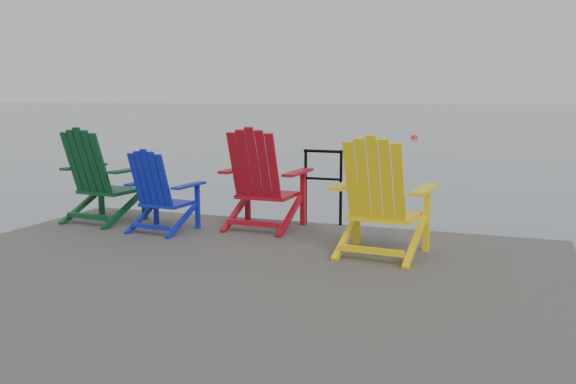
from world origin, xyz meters
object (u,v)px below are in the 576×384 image
(chair_yellow, at_px, (381,197))
(buoy_b, at_px, (414,138))
(buoy_a, at_px, (372,157))
(handrail, at_px, (323,180))
(chair_green, at_px, (100,176))
(chair_red, at_px, (262,179))
(chair_blue, at_px, (160,191))

(chair_yellow, bearing_deg, buoy_b, 102.82)
(buoy_a, relative_size, buoy_b, 1.04)
(handrail, relative_size, buoy_b, 2.47)
(chair_green, distance_m, chair_red, 2.02)
(chair_red, bearing_deg, chair_green, -170.20)
(handrail, xyz_separation_m, buoy_b, (-2.35, 23.91, -1.04))
(chair_green, xyz_separation_m, buoy_a, (0.29, 14.46, -1.07))
(chair_green, xyz_separation_m, chair_blue, (0.97, -0.22, -0.10))
(chair_yellow, relative_size, buoy_b, 3.13)
(buoy_a, xyz_separation_m, buoy_b, (-0.05, 10.24, 0.00))
(handrail, xyz_separation_m, chair_green, (-2.58, -0.80, 0.03))
(buoy_a, bearing_deg, chair_yellow, -77.74)
(chair_green, height_order, chair_red, chair_red)
(chair_green, relative_size, buoy_a, 2.99)
(chair_yellow, distance_m, buoy_b, 25.41)
(chair_blue, distance_m, buoy_a, 14.73)
(chair_yellow, bearing_deg, chair_red, 158.84)
(chair_yellow, bearing_deg, handrail, 132.22)
(chair_blue, relative_size, chair_yellow, 0.81)
(chair_yellow, bearing_deg, buoy_a, 107.62)
(chair_blue, bearing_deg, buoy_a, 96.83)
(handrail, bearing_deg, chair_red, -139.13)
(chair_red, height_order, buoy_b, chair_red)
(buoy_b, bearing_deg, chair_red, -85.86)
(chair_blue, xyz_separation_m, buoy_a, (-0.68, 14.68, -0.97))
(chair_blue, bearing_deg, chair_yellow, -1.31)
(chair_green, relative_size, buoy_b, 3.11)
(chair_red, bearing_deg, buoy_b, 95.48)
(chair_blue, bearing_deg, chair_green, 171.41)
(chair_yellow, bearing_deg, chair_green, 177.85)
(handrail, xyz_separation_m, chair_blue, (-1.61, -1.02, -0.07))
(chair_green, height_order, buoy_b, chair_green)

